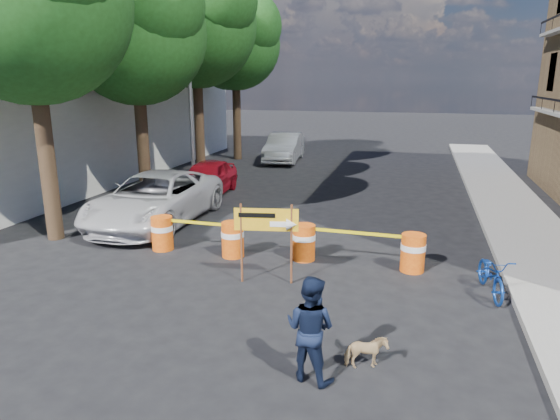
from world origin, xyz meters
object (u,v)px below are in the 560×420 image
Objects in this scene: barrel_far_right at (413,252)px; sedan_red at (207,178)px; barrel_mid_right at (304,242)px; barrel_far_left at (162,232)px; bicycle at (494,256)px; dog at (366,352)px; sedan_silver at (284,147)px; pedestrian at (310,329)px; barrel_mid_left at (233,239)px; suv_white at (155,199)px; detour_sign at (274,226)px.

sedan_red is (-7.81, 6.02, 0.21)m from barrel_far_right.
barrel_far_left is at bearing -176.33° from barrel_mid_right.
dog is at bearing -131.60° from bicycle.
sedan_silver reaches higher than barrel_far_right.
barrel_mid_right is 4.37m from bicycle.
sedan_red is (-5.18, 5.96, 0.21)m from barrel_mid_right.
bicycle is (8.02, -0.75, 0.37)m from barrel_far_left.
barrel_far_left is 1.00× the size of barrel_mid_right.
bicycle is 17.89m from sedan_silver.
pedestrian is 4.99m from bicycle.
barrel_mid_left is 1.00× the size of barrel_far_right.
barrel_mid_left is 5.60m from pedestrian.
pedestrian is at bearing -47.86° from suv_white.
barrel_far_left is at bearing -57.98° from suv_white.
barrel_mid_right is at bearing 3.67° from barrel_far_left.
detour_sign is at bearing -152.35° from barrel_far_right.
barrel_far_right is at bearing 1.56° from barrel_far_left.
bicycle is 11.70m from sedan_red.
barrel_far_left is 0.16× the size of suv_white.
detour_sign is at bearing -21.42° from barrel_far_left.
sedan_silver is at bearing 85.89° from suv_white.
dog is 12.68m from sedan_red.
barrel_far_right is at bearing -42.76° from sedan_red.
bicycle is 4.18m from dog.
bicycle reaches higher than sedan_red.
bicycle is at bearing -66.32° from sedan_silver.
suv_white is (-5.18, 1.94, 0.31)m from barrel_mid_right.
suv_white is at bearing -31.76° from pedestrian.
bicycle is at bearing -5.34° from barrel_far_left.
dog is at bearing -65.87° from barrel_mid_right.
dog is (2.31, -2.88, -1.04)m from detour_sign.
suv_white reaches higher than dog.
pedestrian reaches higher than barrel_mid_right.
barrel_mid_left is at bearing -171.88° from barrel_mid_right.
dog is (-2.23, -3.49, -0.57)m from bicycle.
barrel_far_left and barrel_mid_left have the same top height.
barrel_mid_left is at bearing -177.57° from barrel_far_right.
barrel_mid_left is 2.18m from detour_sign.
suv_white reaches higher than barrel_far_left.
barrel_mid_left is 7.08m from sedan_red.
suv_white reaches higher than barrel_far_right.
pedestrian is 0.97× the size of bicycle.
barrel_far_left is 3.78m from barrel_mid_right.
sedan_silver is (-4.41, 14.66, 0.30)m from barrel_mid_right.
pedestrian reaches higher than barrel_far_left.
barrel_mid_right is (1.79, 0.26, 0.00)m from barrel_mid_left.
detour_sign is 3.72m from pedestrian.
barrel_far_left is 14.92m from sedan_silver.
detour_sign is 1.10× the size of pedestrian.
sedan_silver is (-5.62, 19.63, -0.05)m from pedestrian.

